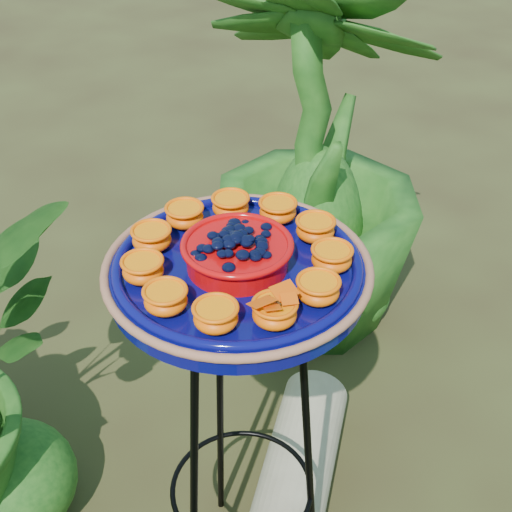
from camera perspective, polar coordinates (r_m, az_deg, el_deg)
tripod_stand at (r=1.40m, az=-1.26°, el=-12.83°), size 0.38×0.38×0.83m
feeder_dish at (r=1.15m, az=-1.49°, el=-0.81°), size 0.53×0.53×0.10m
driftwood_log at (r=1.85m, az=3.41°, el=-16.54°), size 0.51×0.45×0.17m
shrub_back_right at (r=2.09m, az=5.11°, el=7.50°), size 0.88×0.88×1.13m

